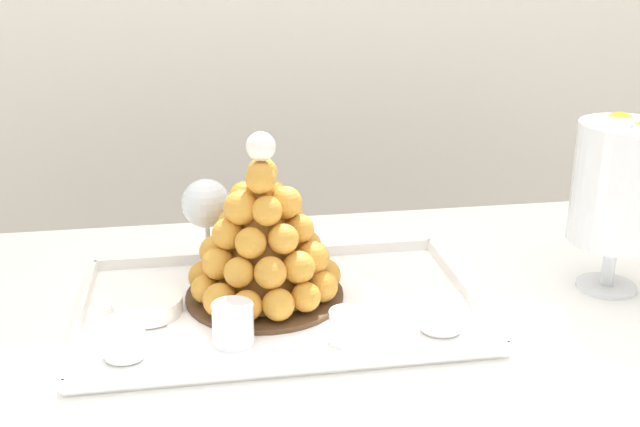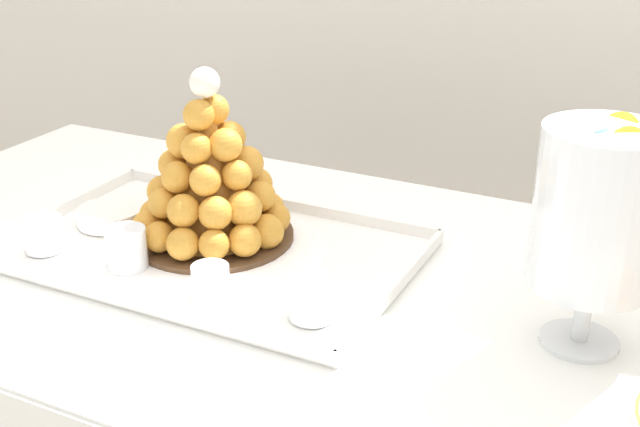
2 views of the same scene
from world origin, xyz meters
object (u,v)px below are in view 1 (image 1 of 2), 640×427
Objects in this scene: croquembouche at (263,240)px; dessert_cup_mid_left at (233,325)px; creme_brulee_ramekin at (147,305)px; dessert_cup_left at (124,340)px; dessert_cup_centre at (347,328)px; serving_tray at (280,308)px; dessert_cup_mid_right at (441,314)px; macaron_goblet at (621,185)px; wine_glass at (206,206)px.

croquembouche is 4.48× the size of dessert_cup_mid_left.
croquembouche is 2.53× the size of creme_brulee_ramekin.
croquembouche is 0.20m from creme_brulee_ramekin.
dessert_cup_centre is (0.30, -0.01, -0.00)m from dessert_cup_left.
serving_tray is 0.24m from dessert_cup_mid_right.
wine_glass is (-0.63, 0.15, -0.05)m from macaron_goblet.
croquembouche is 0.92× the size of macaron_goblet.
dessert_cup_left is 0.96× the size of dessert_cup_mid_left.
dessert_cup_mid_left is at bearing 3.76° from dessert_cup_left.
dessert_cup_mid_right is at bearing -162.00° from macaron_goblet.
croquembouche is (-0.02, 0.04, 0.10)m from serving_tray.
dessert_cup_mid_left reaches higher than serving_tray.
macaron_goblet reaches higher than dessert_cup_centre.
dessert_cup_mid_right reaches higher than dessert_cup_centre.
dessert_cup_mid_left is at bearing -127.25° from serving_tray.
dessert_cup_mid_right is 0.56× the size of creme_brulee_ramekin.
wine_glass is (0.12, 0.26, 0.09)m from dessert_cup_left.
croquembouche is 0.20m from dessert_cup_centre.
dessert_cup_mid_left is (0.14, 0.01, 0.00)m from dessert_cup_left.
creme_brulee_ramekin is (-0.18, -0.03, -0.08)m from croquembouche.
creme_brulee_ramekin is 0.62× the size of wine_glass.
serving_tray is 2.05× the size of macaron_goblet.
dessert_cup_left is 0.20× the size of macaron_goblet.
dessert_cup_mid_left reaches higher than dessert_cup_centre.
serving_tray is at bearing 26.17° from dessert_cup_left.
creme_brulee_ramekin is 0.36× the size of macaron_goblet.
croquembouche is at bearing 149.55° from dessert_cup_mid_right.
dessert_cup_left is 0.14m from dessert_cup_mid_left.
croquembouche is 1.58× the size of wine_glass.
dessert_cup_left reaches higher than creme_brulee_ramekin.
wine_glass reaches higher than creme_brulee_ramekin.
serving_tray is 0.15m from dessert_cup_centre.
wine_glass reaches higher than dessert_cup_left.
wine_glass reaches higher than dessert_cup_mid_left.
dessert_cup_left is at bearing -179.53° from dessert_cup_mid_right.
creme_brulee_ramekin is at bearing 138.40° from dessert_cup_mid_left.
dessert_cup_mid_left is 0.20× the size of macaron_goblet.
serving_tray is at bearing 123.39° from dessert_cup_centre.
macaron_goblet is 0.65m from wine_glass.
dessert_cup_left reaches higher than dessert_cup_mid_right.
dessert_cup_left is at bearing 177.59° from dessert_cup_centre.
wine_glass is at bearing 125.27° from croquembouche.
dessert_cup_left is 0.34× the size of wine_glass.
dessert_cup_mid_left is (-0.07, -0.10, 0.03)m from serving_tray.
serving_tray is 0.11m from croquembouche.
macaron_goblet is at bearing -13.77° from wine_glass.
macaron_goblet is (0.60, 0.09, 0.14)m from dessert_cup_mid_left.
macaron_goblet is (0.31, 0.10, 0.14)m from dessert_cup_mid_right.
dessert_cup_centre reaches higher than serving_tray.
dessert_cup_left reaches higher than serving_tray.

